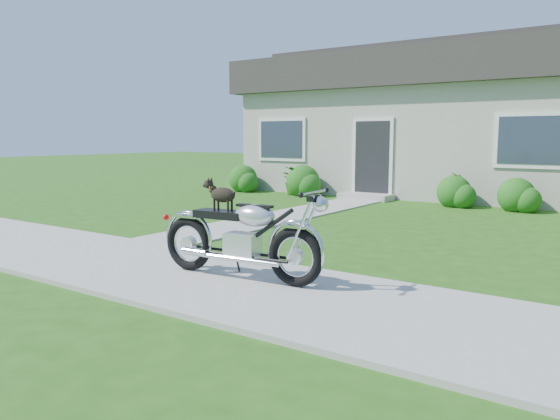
% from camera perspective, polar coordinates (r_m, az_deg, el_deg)
% --- Properties ---
extents(ground, '(80.00, 80.00, 0.00)m').
position_cam_1_polar(ground, '(7.01, -11.43, -6.37)').
color(ground, '#235114').
rests_on(ground, ground).
extents(sidewalk, '(24.00, 2.20, 0.04)m').
position_cam_1_polar(sidewalk, '(7.00, -11.43, -6.21)').
color(sidewalk, '#9E9B93').
rests_on(sidewalk, ground).
extents(walkway, '(1.20, 8.00, 0.03)m').
position_cam_1_polar(walkway, '(11.74, 1.19, -0.49)').
color(walkway, '#9E9B93').
rests_on(walkway, ground).
extents(house, '(12.60, 7.03, 4.50)m').
position_cam_1_polar(house, '(17.40, 18.54, 8.85)').
color(house, '#B8B2A6').
rests_on(house, ground).
extents(shrub_row, '(11.05, 0.96, 0.96)m').
position_cam_1_polar(shrub_row, '(14.25, 13.00, 2.24)').
color(shrub_row, '#215C18').
rests_on(shrub_row, ground).
extents(potted_plant_left, '(0.97, 0.92, 0.84)m').
position_cam_1_polar(potted_plant_left, '(15.88, 1.53, 3.11)').
color(potted_plant_left, '#275A17').
rests_on(potted_plant_left, ground).
extents(potted_plant_right, '(0.61, 0.61, 0.84)m').
position_cam_1_polar(potted_plant_right, '(13.87, 18.03, 2.07)').
color(potted_plant_right, '#2C5B19').
rests_on(potted_plant_right, ground).
extents(motorcycle_with_dog, '(2.22, 0.60, 1.14)m').
position_cam_1_polar(motorcycle_with_dog, '(6.33, -4.00, -2.72)').
color(motorcycle_with_dog, black).
rests_on(motorcycle_with_dog, sidewalk).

